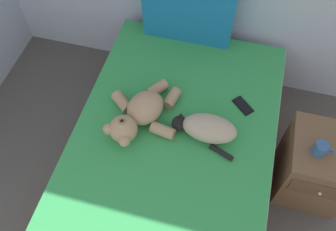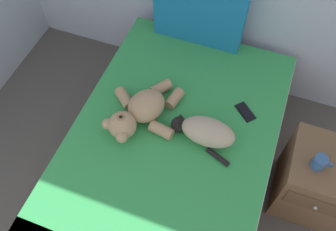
{
  "view_description": "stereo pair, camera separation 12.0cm",
  "coord_description": "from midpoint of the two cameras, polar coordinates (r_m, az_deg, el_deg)",
  "views": [
    {
      "loc": [
        1.93,
        1.92,
        2.5
      ],
      "look_at": [
        1.62,
        3.1,
        0.63
      ],
      "focal_mm": 38.25,
      "sensor_mm": 36.0,
      "label": 1
    },
    {
      "loc": [
        2.04,
        1.95,
        2.5
      ],
      "look_at": [
        1.62,
        3.1,
        0.63
      ],
      "focal_mm": 38.25,
      "sensor_mm": 36.0,
      "label": 2
    }
  ],
  "objects": [
    {
      "name": "nightstand",
      "position": [
        2.62,
        23.51,
        -9.51
      ],
      "size": [
        0.43,
        0.48,
        0.56
      ],
      "color": "brown",
      "rests_on": "ground_plane"
    },
    {
      "name": "teddy_bear",
      "position": [
        2.26,
        -3.01,
        0.53
      ],
      "size": [
        0.48,
        0.58,
        0.19
      ],
      "color": "tan",
      "rests_on": "bed"
    },
    {
      "name": "bed",
      "position": [
        2.47,
        1.4,
        -7.83
      ],
      "size": [
        1.31,
        2.09,
        0.54
      ],
      "color": "brown",
      "rests_on": "ground_plane"
    },
    {
      "name": "cell_phone",
      "position": [
        2.42,
        13.62,
        0.5
      ],
      "size": [
        0.16,
        0.15,
        0.01
      ],
      "color": "black",
      "rests_on": "bed"
    },
    {
      "name": "cat",
      "position": [
        2.21,
        7.47,
        -2.58
      ],
      "size": [
        0.42,
        0.25,
        0.15
      ],
      "color": "tan",
      "rests_on": "bed"
    },
    {
      "name": "patterned_cushion",
      "position": [
        2.64,
        6.39,
        15.98
      ],
      "size": [
        0.65,
        0.13,
        0.48
      ],
      "color": "#1972AD",
      "rests_on": "bed"
    },
    {
      "name": "mug",
      "position": [
        2.3,
        24.43,
        -6.89
      ],
      "size": [
        0.12,
        0.08,
        0.09
      ],
      "color": "#33598C",
      "rests_on": "nightstand"
    }
  ]
}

